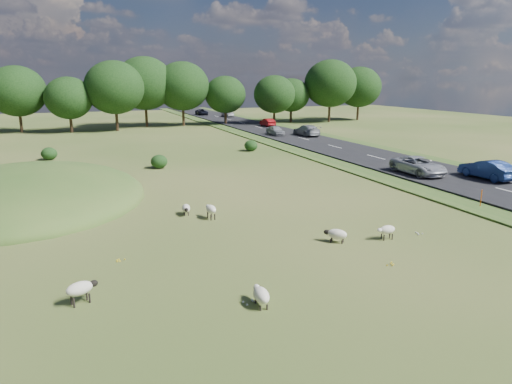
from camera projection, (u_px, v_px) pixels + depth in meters
ground at (174, 166)px, 43.07m from camera, size 160.00×160.00×0.00m
mound at (26, 198)px, 31.55m from camera, size 16.00×20.00×4.00m
road at (311, 141)px, 59.23m from camera, size 8.00×150.00×0.25m
treeline at (120, 88)px, 73.05m from camera, size 96.28×14.66×11.70m
shrubs at (154, 153)px, 46.67m from camera, size 22.71×10.19×1.28m
marker_post at (481, 199)px, 29.04m from camera, size 0.06×0.06×1.20m
sheep_0 at (211, 209)px, 26.79m from camera, size 0.58×1.17×0.84m
sheep_1 at (336, 234)px, 22.94m from camera, size 1.12×1.11×0.69m
sheep_2 at (261, 295)px, 16.49m from camera, size 0.61×1.23×0.70m
sheep_3 at (186, 208)px, 27.60m from camera, size 0.66×1.16×0.65m
sheep_4 at (80, 288)px, 16.62m from camera, size 1.24×0.84×0.86m
sheep_5 at (387, 230)px, 23.31m from camera, size 1.05×0.48×0.76m
car_1 at (487, 169)px, 36.33m from camera, size 1.61×4.62×1.52m
car_2 at (228, 114)px, 95.95m from camera, size 1.83×4.50×1.30m
car_3 at (268, 122)px, 76.62m from camera, size 1.37×3.94×1.30m
car_4 at (276, 130)px, 64.64m from camera, size 1.58×3.92×1.33m
car_5 at (307, 130)px, 64.00m from camera, size 2.12×5.23×1.52m
car_6 at (202, 112)px, 100.64m from camera, size 2.05×4.46×1.24m
car_7 at (418, 165)px, 38.18m from camera, size 2.40×5.20×1.44m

